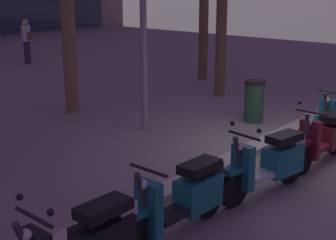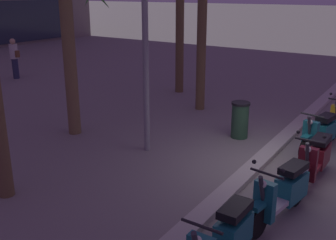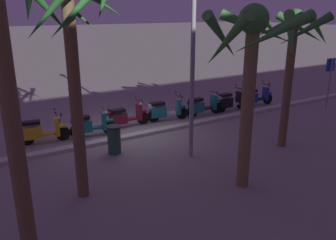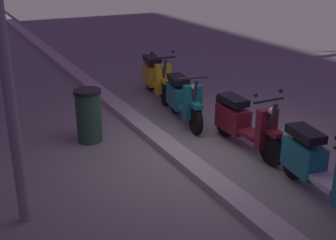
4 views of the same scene
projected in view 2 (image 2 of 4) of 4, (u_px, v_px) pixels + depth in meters
The scene contains 7 objects.
ground_plane at pixel (278, 168), 8.76m from camera, with size 200.00×200.00×0.00m, color gray.
curb_strip at pixel (259, 161), 8.96m from camera, with size 60.00×0.36×0.12m, color #BCB7AD.
scooter_teal_gap_after_mid at pixel (283, 192), 6.77m from camera, with size 1.84×0.65×1.17m.
scooter_maroon_tail_end at pixel (316, 158), 8.17m from camera, with size 1.84×0.56×1.17m.
scooter_teal_far_back at pixel (320, 133), 9.59m from camera, with size 1.72×0.64×1.04m.
pedestrian_by_palm_tree at pixel (14, 57), 17.34m from camera, with size 0.34×0.45×1.72m.
litter_bin at pixel (240, 120), 10.47m from camera, with size 0.48×0.48×0.95m.
Camera 2 is at (-8.03, -2.32, 3.69)m, focal length 43.23 mm.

